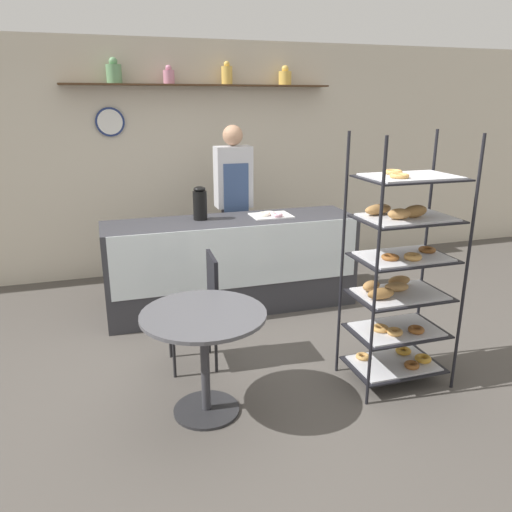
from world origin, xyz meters
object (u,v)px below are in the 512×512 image
object	(u,v)px
coffee_carafe	(200,203)
donut_tray_counter	(271,215)
person_worker	(234,201)
cafe_table	(204,337)
cafe_chair	(201,298)
pastry_rack	(400,274)

from	to	relation	value
coffee_carafe	donut_tray_counter	xyz separation A→B (m)	(0.70, -0.08, -0.14)
coffee_carafe	donut_tray_counter	size ratio (longest dim) A/B	0.82
person_worker	cafe_table	distance (m)	2.39
person_worker	cafe_chair	bearing A→B (deg)	-113.78
cafe_table	donut_tray_counter	xyz separation A→B (m)	(1.04, 1.70, 0.38)
cafe_table	cafe_chair	world-z (taller)	cafe_chair
cafe_table	coffee_carafe	world-z (taller)	coffee_carafe
cafe_chair	coffee_carafe	size ratio (longest dim) A/B	2.77
cafe_chair	person_worker	bearing A→B (deg)	158.96
coffee_carafe	person_worker	bearing A→B (deg)	43.93
cafe_chair	coffee_carafe	distance (m)	1.26
cafe_chair	coffee_carafe	xyz separation A→B (m)	(0.23, 1.12, 0.52)
cafe_chair	donut_tray_counter	xyz separation A→B (m)	(0.93, 1.04, 0.38)
pastry_rack	coffee_carafe	distance (m)	2.11
person_worker	donut_tray_counter	xyz separation A→B (m)	(0.24, -0.52, -0.05)
pastry_rack	person_worker	world-z (taller)	pastry_rack
cafe_chair	coffee_carafe	bearing A→B (deg)	170.97
cafe_chair	donut_tray_counter	size ratio (longest dim) A/B	2.28
pastry_rack	person_worker	bearing A→B (deg)	105.75
pastry_rack	cafe_table	bearing A→B (deg)	179.32
pastry_rack	cafe_chair	bearing A→B (deg)	152.96
pastry_rack	donut_tray_counter	distance (m)	1.76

